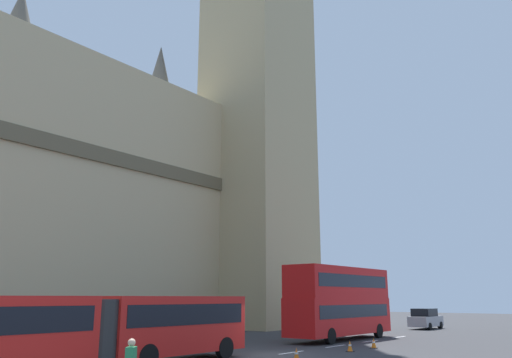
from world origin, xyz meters
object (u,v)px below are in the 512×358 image
at_px(sedan_lead, 426,319).
at_px(traffic_cone_middle, 350,346).
at_px(traffic_cone_west, 296,354).
at_px(traffic_cone_east, 374,343).
at_px(articulated_bus, 91,326).
at_px(double_decker_bus, 340,299).

xyz_separation_m(sedan_lead, traffic_cone_middle, (-22.48, -4.29, -0.63)).
bearing_deg(traffic_cone_middle, traffic_cone_west, -179.50).
height_order(traffic_cone_middle, traffic_cone_east, same).
xyz_separation_m(articulated_bus, double_decker_bus, (19.83, 0.00, 0.97)).
distance_m(sedan_lead, traffic_cone_west, 28.00).
bearing_deg(traffic_cone_east, traffic_cone_middle, 176.33).
distance_m(articulated_bus, double_decker_bus, 19.85).
height_order(traffic_cone_west, traffic_cone_east, same).
xyz_separation_m(double_decker_bus, traffic_cone_east, (-3.98, -4.35, -2.43)).
relative_size(articulated_bus, traffic_cone_west, 27.58).
bearing_deg(traffic_cone_east, traffic_cone_west, 179.13).
bearing_deg(articulated_bus, traffic_cone_middle, -17.43).
bearing_deg(sedan_lead, traffic_cone_middle, -169.20).
distance_m(double_decker_bus, traffic_cone_west, 12.66).
bearing_deg(sedan_lead, traffic_cone_east, -167.43).
distance_m(traffic_cone_west, traffic_cone_east, 7.70).
xyz_separation_m(traffic_cone_west, traffic_cone_middle, (5.17, 0.05, 0.00)).
distance_m(sedan_lead, traffic_cone_east, 20.45).
bearing_deg(double_decker_bus, traffic_cone_west, -160.08).
distance_m(double_decker_bus, traffic_cone_middle, 8.11).
bearing_deg(traffic_cone_west, articulated_bus, 152.57).
distance_m(traffic_cone_middle, traffic_cone_east, 2.53).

